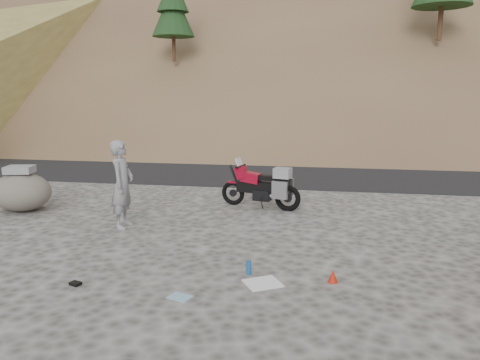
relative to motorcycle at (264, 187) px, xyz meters
The scene contains 11 objects.
ground 3.64m from the motorcycle, 115.74° to the right, with size 140.00×140.00×0.00m, color #43403E.
road 5.99m from the motorcycle, 105.20° to the left, with size 120.00×7.00×0.05m, color black.
hillside 39.12m from the motorcycle, 92.45° to the left, with size 120.00×73.00×46.72m.
motorcycle is the anchor object (origin of this frame).
man 3.48m from the motorcycle, 142.18° to the right, with size 0.67×0.44×1.85m, color gray.
boulder 5.81m from the motorcycle, 167.86° to the right, with size 1.42×1.21×1.10m.
gear_white_cloth 4.62m from the motorcycle, 83.34° to the right, with size 0.51×0.46×0.02m, color white.
gear_bottle 4.26m from the motorcycle, 86.32° to the right, with size 0.08×0.08×0.22m, color #174B8B.
gear_funnel 4.63m from the motorcycle, 70.07° to the right, with size 0.15×0.15×0.20m, color #AF1D0B.
gear_glove_a 5.56m from the motorcycle, 113.55° to the right, with size 0.16×0.11×0.05m, color black.
gear_blue_cloth 5.28m from the motorcycle, 96.02° to the right, with size 0.32×0.23×0.01m, color #7EACC4.
Camera 1 is at (2.86, -7.87, 2.85)m, focal length 35.00 mm.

